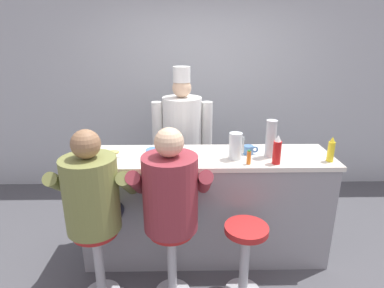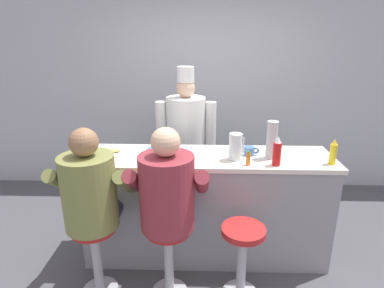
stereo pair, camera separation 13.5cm
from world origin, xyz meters
TOP-DOWN VIEW (x-y plane):
  - ground_plane at (0.00, 0.00)m, footprint 20.00×20.00m
  - wall_back at (0.00, 1.90)m, footprint 10.00×0.06m
  - diner_counter at (0.00, 0.30)m, footprint 2.28×0.60m
  - ketchup_bottle_red at (0.58, 0.10)m, footprint 0.07×0.07m
  - mustard_bottle_yellow at (1.05, 0.14)m, footprint 0.06×0.06m
  - hot_sauce_bottle_orange at (0.34, 0.09)m, footprint 0.04×0.04m
  - water_pitcher_clear at (0.24, 0.22)m, footprint 0.13×0.11m
  - breakfast_plate at (-0.84, 0.33)m, footprint 0.23×0.23m
  - cereal_bowl at (-0.47, 0.34)m, footprint 0.16×0.16m
  - coffee_mug_tan at (-0.27, 0.21)m, footprint 0.12×0.08m
  - coffee_mug_blue at (0.39, 0.33)m, footprint 0.14×0.09m
  - cup_stack_steel at (0.56, 0.27)m, footprint 0.10×0.10m
  - diner_seated_olive at (-0.89, -0.22)m, footprint 0.62×0.61m
  - diner_seated_maroon at (-0.30, -0.22)m, footprint 0.63×0.62m
  - empty_stool_round at (0.28, -0.25)m, footprint 0.35×0.35m
  - cook_in_whites_near at (-0.23, 1.09)m, footprint 0.68×0.44m

SIDE VIEW (x-z plane):
  - ground_plane at x=0.00m, z-range 0.00..0.00m
  - empty_stool_round at x=0.28m, z-range 0.11..0.75m
  - diner_counter at x=0.00m, z-range 0.00..1.03m
  - diner_seated_olive at x=-0.89m, z-range 0.17..1.60m
  - diner_seated_maroon at x=-0.30m, z-range 0.17..1.61m
  - cook_in_whites_near at x=-0.23m, z-range 0.09..1.83m
  - breakfast_plate at x=-0.84m, z-range 1.02..1.06m
  - cereal_bowl at x=-0.47m, z-range 1.03..1.07m
  - coffee_mug_blue at x=0.39m, z-range 1.03..1.11m
  - coffee_mug_tan at x=-0.27m, z-range 1.03..1.11m
  - hot_sauce_bottle_orange at x=0.34m, z-range 1.02..1.15m
  - mustard_bottle_yellow at x=1.05m, z-range 1.02..1.24m
  - water_pitcher_clear at x=0.24m, z-range 1.03..1.26m
  - ketchup_bottle_red at x=0.58m, z-range 1.02..1.27m
  - cup_stack_steel at x=0.56m, z-range 1.03..1.36m
  - wall_back at x=0.00m, z-range 0.00..2.70m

